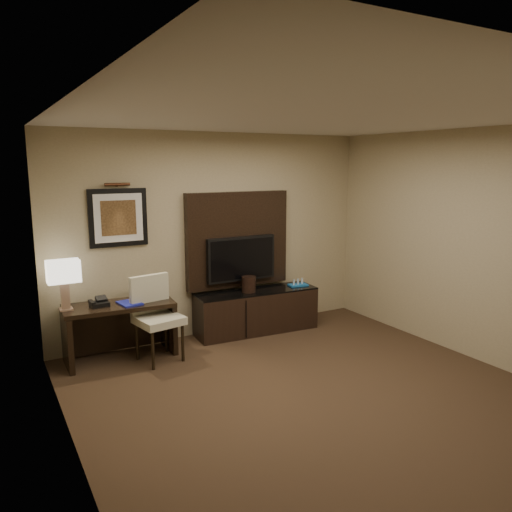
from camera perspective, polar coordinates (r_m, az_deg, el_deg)
floor at (r=5.08m, az=8.07°, el=-16.52°), size 4.50×5.00×0.01m
ceiling at (r=4.54m, az=8.98°, el=15.53°), size 4.50×5.00×0.01m
wall_back at (r=6.74m, az=-4.62°, el=2.45°), size 4.50×0.01×2.70m
wall_left at (r=3.73m, az=-20.13°, el=-4.83°), size 0.01×5.00×2.70m
wall_right at (r=6.24m, az=25.06°, el=0.83°), size 0.01×5.00×2.70m
desk at (r=6.19m, az=-15.25°, el=-8.28°), size 1.29×0.63×0.67m
credenza at (r=6.91m, az=0.04°, el=-6.30°), size 1.73×0.58×0.58m
tv_wall_panel at (r=6.83m, az=-2.11°, el=1.90°), size 1.50×0.12×1.30m
tv at (r=6.78m, az=-1.71°, el=-0.30°), size 1.00×0.08×0.60m
artwork at (r=6.25m, az=-15.48°, el=4.24°), size 0.70×0.04×0.70m
picture_light at (r=6.19m, az=-15.57°, el=7.89°), size 0.04×0.04×0.30m
desk_chair at (r=5.97m, az=-11.03°, el=-7.08°), size 0.58×0.64×1.02m
table_lamp at (r=5.96m, az=-21.05°, el=-3.33°), size 0.34×0.22×0.53m
desk_phone at (r=6.04m, az=-17.47°, el=-5.04°), size 0.21×0.19×0.10m
blue_folder at (r=6.06m, az=-14.25°, el=-5.24°), size 0.27×0.33×0.02m
book at (r=6.07m, az=-13.85°, el=-4.26°), size 0.15×0.08×0.21m
ice_bucket at (r=6.73m, az=-0.84°, el=-3.24°), size 0.19×0.19×0.21m
minibar_tray at (r=7.11m, az=4.82°, el=-3.01°), size 0.29×0.20×0.10m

